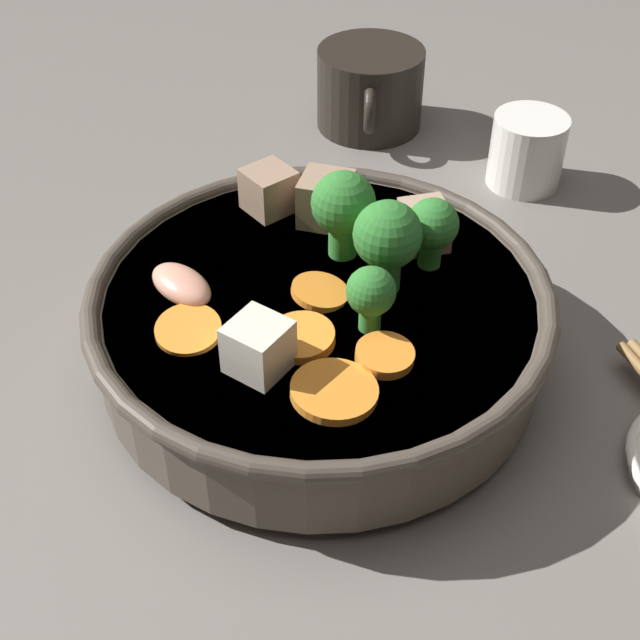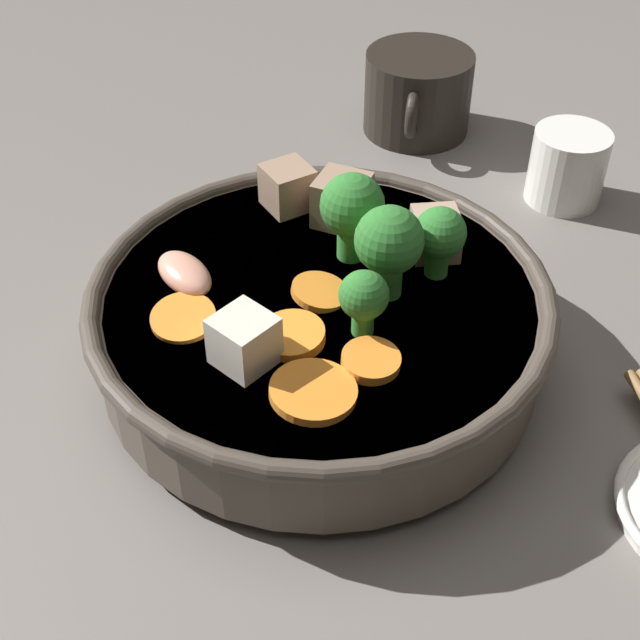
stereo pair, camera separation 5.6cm
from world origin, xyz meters
The scene contains 4 objects.
ground_plane centered at (0.00, 0.00, 0.00)m, with size 3.00×3.00×0.00m, color slate.
stirfry_bowl centered at (0.00, 0.00, 0.04)m, with size 0.29×0.29×0.12m.
tea_cup centered at (-0.23, 0.16, 0.03)m, with size 0.06×0.06×0.06m.
dark_mug centered at (-0.32, 0.03, 0.04)m, with size 0.12×0.10×0.07m.
Camera 2 is at (0.41, 0.08, 0.41)m, focal length 50.00 mm.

